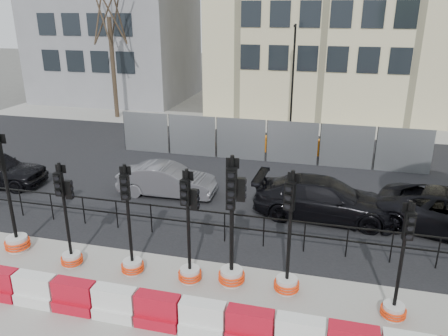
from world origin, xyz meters
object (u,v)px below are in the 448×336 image
(traffic_signal_h, at_px, (396,296))
(traffic_signal_d, at_px, (190,256))
(traffic_signal_a, at_px, (14,228))
(car_c, at_px, (325,199))

(traffic_signal_h, bearing_deg, traffic_signal_d, 165.97)
(traffic_signal_a, xyz_separation_m, car_c, (8.70, 4.49, -0.06))
(traffic_signal_a, height_order, traffic_signal_d, traffic_signal_a)
(traffic_signal_a, bearing_deg, traffic_signal_d, -3.43)
(traffic_signal_d, xyz_separation_m, traffic_signal_h, (5.01, -0.22, -0.14))
(traffic_signal_d, bearing_deg, traffic_signal_h, 3.59)
(car_c, bearing_deg, traffic_signal_d, 148.29)
(traffic_signal_h, xyz_separation_m, car_c, (-1.78, 4.94, 0.08))
(traffic_signal_h, bearing_deg, car_c, 98.32)
(traffic_signal_a, height_order, traffic_signal_h, traffic_signal_a)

